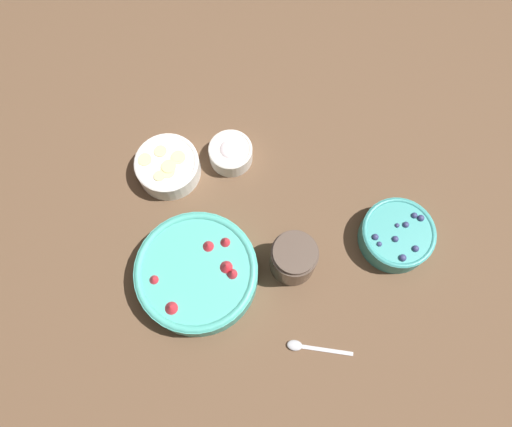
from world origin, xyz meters
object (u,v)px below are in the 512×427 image
at_px(bowl_strawberries, 197,273).
at_px(bowl_cream, 231,152).
at_px(jar_chocolate, 293,259).
at_px(bowl_blueberries, 397,235).
at_px(bowl_bananas, 168,166).

xyz_separation_m(bowl_strawberries, bowl_cream, (-0.18, 0.23, -0.01)).
distance_m(bowl_strawberries, jar_chocolate, 0.21).
distance_m(bowl_blueberries, bowl_bananas, 0.53).
bearing_deg(bowl_cream, bowl_blueberries, 22.85).
bearing_deg(bowl_blueberries, jar_chocolate, -114.33).
distance_m(bowl_blueberries, bowl_cream, 0.42).
bearing_deg(bowl_bananas, bowl_cream, 65.89).
relative_size(bowl_strawberries, bowl_bananas, 1.77).
bearing_deg(bowl_strawberries, bowl_cream, 128.76).
height_order(bowl_strawberries, bowl_blueberries, bowl_strawberries).
bearing_deg(bowl_cream, jar_chocolate, -10.24).
xyz_separation_m(bowl_bananas, bowl_cream, (0.06, 0.13, -0.00)).
height_order(bowl_bananas, jar_chocolate, jar_chocolate).
relative_size(bowl_blueberries, bowl_bananas, 1.09).
xyz_separation_m(bowl_blueberries, jar_chocolate, (-0.10, -0.21, 0.01)).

